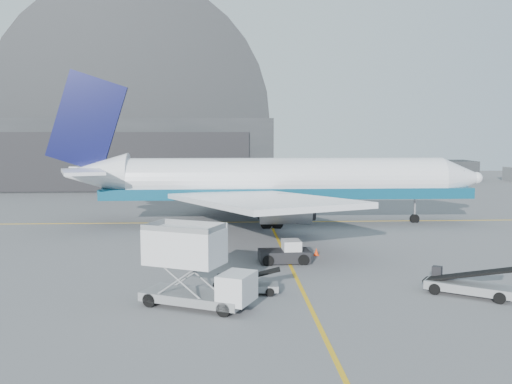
{
  "coord_description": "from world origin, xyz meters",
  "views": [
    {
      "loc": [
        -4.61,
        -41.11,
        9.72
      ],
      "look_at": [
        -2.06,
        8.48,
        4.5
      ],
      "focal_mm": 40.0,
      "sensor_mm": 36.0,
      "label": 1
    }
  ],
  "objects": [
    {
      "name": "distant_bldg_a",
      "position": [
        38.0,
        72.0,
        0.0
      ],
      "size": [
        14.0,
        8.0,
        4.0
      ],
      "primitive_type": "cube",
      "color": "black",
      "rests_on": "ground"
    },
    {
      "name": "traffic_cone",
      "position": [
        2.44,
        2.93,
        0.28
      ],
      "size": [
        0.4,
        0.4,
        0.58
      ],
      "color": "#EB3307",
      "rests_on": "ground"
    },
    {
      "name": "belt_loader_b",
      "position": [
        9.76,
        -8.59,
        0.63
      ],
      "size": [
        5.09,
        4.19,
        2.03
      ],
      "rotation": [
        0.0,
        0.0,
        -0.59
      ],
      "color": "gray",
      "rests_on": "ground"
    },
    {
      "name": "pushback_tug",
      "position": [
        -0.25,
        0.64,
        0.65
      ],
      "size": [
        3.84,
        2.37,
        1.73
      ],
      "rotation": [
        0.0,
        0.0,
        0.05
      ],
      "color": "black",
      "rests_on": "ground"
    },
    {
      "name": "belt_loader_a",
      "position": [
        -3.51,
        -7.49,
        0.48
      ],
      "size": [
        4.11,
        1.55,
        1.56
      ],
      "rotation": [
        0.0,
        0.0,
        -0.03
      ],
      "color": "gray",
      "rests_on": "ground"
    },
    {
      "name": "airliner",
      "position": [
        -0.13,
        18.79,
        4.54
      ],
      "size": [
        46.25,
        44.85,
        16.23
      ],
      "color": "white",
      "rests_on": "ground"
    },
    {
      "name": "hangar",
      "position": [
        -22.0,
        64.95,
        9.54
      ],
      "size": [
        50.0,
        28.3,
        28.0
      ],
      "color": "black",
      "rests_on": "ground"
    },
    {
      "name": "catering_truck",
      "position": [
        -6.49,
        -9.85,
        2.21
      ],
      "size": [
        6.73,
        4.78,
        4.36
      ],
      "rotation": [
        0.0,
        0.0,
        -0.43
      ],
      "color": "gray",
      "rests_on": "ground"
    },
    {
      "name": "ground",
      "position": [
        0.0,
        0.0,
        0.0
      ],
      "size": [
        200.0,
        200.0,
        0.0
      ],
      "primitive_type": "plane",
      "color": "#565659",
      "rests_on": "ground"
    },
    {
      "name": "taxi_lines",
      "position": [
        0.0,
        12.67,
        0.01
      ],
      "size": [
        80.0,
        42.12,
        0.02
      ],
      "color": "gold",
      "rests_on": "ground"
    }
  ]
}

